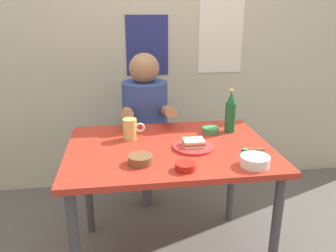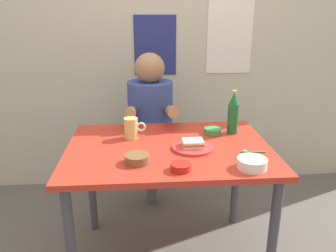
# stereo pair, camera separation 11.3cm
# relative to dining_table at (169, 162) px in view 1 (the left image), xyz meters

# --- Properties ---
(wall_back) EXTENTS (4.40, 0.09, 2.60)m
(wall_back) POSITION_rel_dining_table_xyz_m (0.00, 1.05, 0.65)
(wall_back) COLOR #BCB299
(wall_back) RESTS_ON ground
(dining_table) EXTENTS (1.10, 0.80, 0.74)m
(dining_table) POSITION_rel_dining_table_xyz_m (0.00, 0.00, 0.00)
(dining_table) COLOR #B72D1E
(dining_table) RESTS_ON ground
(stool) EXTENTS (0.34, 0.34, 0.45)m
(stool) POSITION_rel_dining_table_xyz_m (-0.08, 0.63, -0.30)
(stool) COLOR #4C4C51
(stool) RESTS_ON ground
(person_seated) EXTENTS (0.33, 0.56, 0.72)m
(person_seated) POSITION_rel_dining_table_xyz_m (-0.08, 0.62, 0.12)
(person_seated) COLOR #33478C
(person_seated) RESTS_ON stool
(plate_orange) EXTENTS (0.22, 0.22, 0.01)m
(plate_orange) POSITION_rel_dining_table_xyz_m (0.12, -0.04, 0.10)
(plate_orange) COLOR red
(plate_orange) RESTS_ON dining_table
(sandwich) EXTENTS (0.11, 0.09, 0.04)m
(sandwich) POSITION_rel_dining_table_xyz_m (0.12, -0.04, 0.13)
(sandwich) COLOR beige
(sandwich) RESTS_ON plate_orange
(beer_mug) EXTENTS (0.13, 0.08, 0.12)m
(beer_mug) POSITION_rel_dining_table_xyz_m (-0.20, 0.14, 0.15)
(beer_mug) COLOR #D1BC66
(beer_mug) RESTS_ON dining_table
(beer_bottle) EXTENTS (0.06, 0.06, 0.26)m
(beer_bottle) POSITION_rel_dining_table_xyz_m (0.40, 0.18, 0.21)
(beer_bottle) COLOR #19602D
(beer_bottle) RESTS_ON dining_table
(condiment_bowl_brown) EXTENTS (0.12, 0.12, 0.04)m
(condiment_bowl_brown) POSITION_rel_dining_table_xyz_m (-0.17, -0.19, 0.12)
(condiment_bowl_brown) COLOR brown
(condiment_bowl_brown) RESTS_ON dining_table
(rice_bowl_white) EXTENTS (0.14, 0.14, 0.05)m
(rice_bowl_white) POSITION_rel_dining_table_xyz_m (0.37, -0.30, 0.12)
(rice_bowl_white) COLOR silver
(rice_bowl_white) RESTS_ON dining_table
(sambal_bowl_red) EXTENTS (0.10, 0.10, 0.03)m
(sambal_bowl_red) POSITION_rel_dining_table_xyz_m (0.03, -0.29, 0.11)
(sambal_bowl_red) COLOR #B21E14
(sambal_bowl_red) RESTS_ON dining_table
(dip_bowl_green) EXTENTS (0.10, 0.10, 0.03)m
(dip_bowl_green) POSITION_rel_dining_table_xyz_m (0.28, 0.18, 0.11)
(dip_bowl_green) COLOR #388C4C
(dip_bowl_green) RESTS_ON dining_table
(spoon) EXTENTS (0.13, 0.03, 0.01)m
(spoon) POSITION_rel_dining_table_xyz_m (0.41, -0.11, 0.10)
(spoon) COLOR #26A559
(spoon) RESTS_ON dining_table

